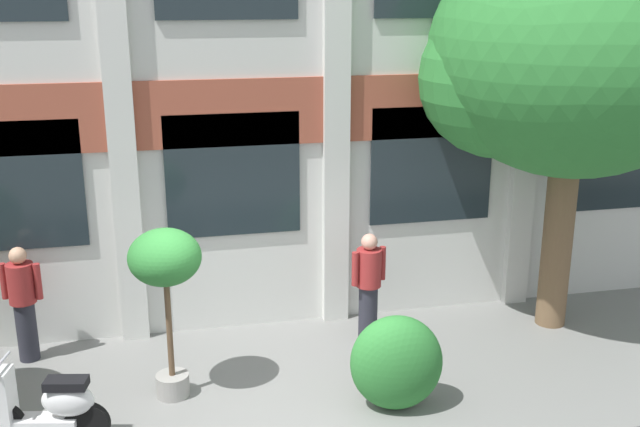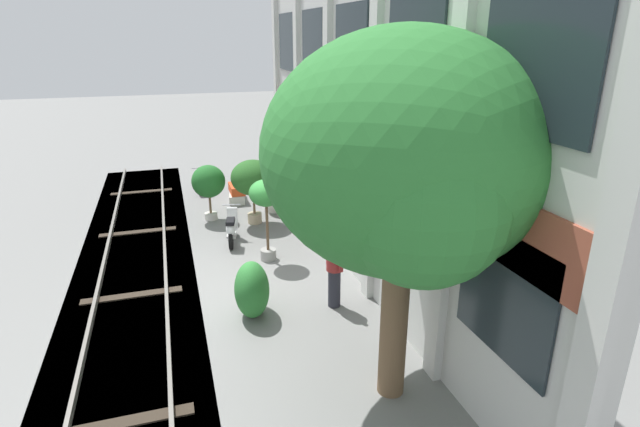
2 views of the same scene
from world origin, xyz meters
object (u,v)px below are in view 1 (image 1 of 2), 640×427
at_px(potted_plant_terracotta_small, 165,269).
at_px(topiary_hedge, 396,363).
at_px(broadleaf_tree, 575,61).
at_px(scooter_second_parked, 50,407).
at_px(resident_by_doorway, 23,301).
at_px(resident_watching_tracks, 368,285).

relative_size(potted_plant_terracotta_small, topiary_hedge, 1.82).
bearing_deg(broadleaf_tree, potted_plant_terracotta_small, -170.98).
bearing_deg(scooter_second_parked, resident_by_doorway, -64.05).
xyz_separation_m(broadleaf_tree, potted_plant_terracotta_small, (-5.44, -0.86, -2.16)).
height_order(potted_plant_terracotta_small, topiary_hedge, potted_plant_terracotta_small).
xyz_separation_m(scooter_second_parked, resident_by_doorway, (-0.52, 2.07, 0.40)).
relative_size(potted_plant_terracotta_small, resident_by_doorway, 1.34).
bearing_deg(resident_by_doorway, potted_plant_terracotta_small, 67.23).
distance_m(potted_plant_terracotta_small, scooter_second_parked, 1.90).
height_order(potted_plant_terracotta_small, resident_by_doorway, potted_plant_terracotta_small).
relative_size(scooter_second_parked, topiary_hedge, 1.19).
bearing_deg(broadleaf_tree, scooter_second_parked, -166.65).
height_order(resident_watching_tracks, topiary_hedge, resident_watching_tracks).
bearing_deg(resident_watching_tracks, potted_plant_terracotta_small, -90.00).
relative_size(potted_plant_terracotta_small, resident_watching_tracks, 1.33).
relative_size(broadleaf_tree, potted_plant_terracotta_small, 2.65).
relative_size(broadleaf_tree, resident_watching_tracks, 3.52).
height_order(broadleaf_tree, resident_by_doorway, broadleaf_tree).
xyz_separation_m(broadleaf_tree, topiary_hedge, (-2.93, -1.70, -3.20)).
height_order(resident_by_doorway, resident_watching_tracks, resident_watching_tracks).
distance_m(scooter_second_parked, resident_by_doorway, 2.18).
bearing_deg(resident_by_doorway, broadleaf_tree, 99.95).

